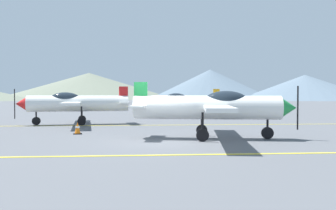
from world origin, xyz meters
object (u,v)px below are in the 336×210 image
Objects in this scene: airplane_mid at (74,103)px; traffic_cone_side at (78,128)px; airplane_far at (182,101)px; airplane_near at (213,107)px.

traffic_cone_side is (1.22, -5.75, -1.10)m from airplane_mid.
airplane_mid is 5.98m from traffic_cone_side.
airplane_far reaches higher than traffic_cone_side.
airplane_mid is (-7.42, 7.98, 0.00)m from airplane_near.
airplane_near is 6.68m from traffic_cone_side.
airplane_near reaches higher than traffic_cone_side.
traffic_cone_side is (-6.88, -14.90, -1.10)m from airplane_far.
airplane_far is 16.45m from traffic_cone_side.
traffic_cone_side is at bearing 160.18° from airplane_near.
airplane_mid is 1.00× the size of airplane_far.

